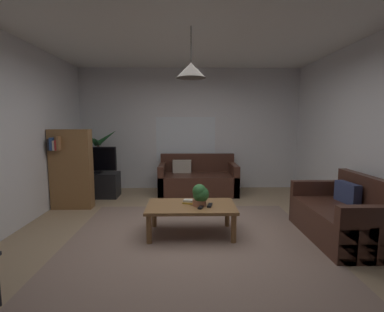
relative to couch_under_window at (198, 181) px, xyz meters
The scene contains 19 objects.
floor 2.29m from the couch_under_window, 94.03° to the right, with size 4.94×5.50×0.02m, color #9E8466.
rug 2.48m from the couch_under_window, 93.71° to the right, with size 3.21×3.02×0.01m, color gray.
wall_back 1.21m from the couch_under_window, 107.15° to the left, with size 5.06×0.06×2.72m, color silver.
wall_right 3.43m from the couch_under_window, 44.01° to the right, with size 0.06×5.50×2.72m, color silver.
ceiling 3.34m from the couch_under_window, 94.03° to the right, with size 4.94×5.50×0.02m, color white.
window_pane 1.02m from the couch_under_window, 117.89° to the left, with size 1.34×0.01×1.00m, color white.
couch_under_window is the anchor object (origin of this frame).
couch_right_side 3.00m from the couch_under_window, 52.49° to the right, with size 0.85×1.39×0.82m.
coffee_table 2.20m from the couch_under_window, 94.59° to the right, with size 1.19×0.68×0.41m.
book_on_table_0 2.13m from the couch_under_window, 95.59° to the right, with size 0.16×0.10×0.02m, color gold.
book_on_table_1 2.13m from the couch_under_window, 95.77° to the right, with size 0.13×0.09×0.03m, color beige.
remote_on_table_0 2.26m from the couch_under_window, 88.14° to the right, with size 0.05×0.16×0.02m, color black.
remote_on_table_1 2.32m from the couch_under_window, 91.18° to the right, with size 0.05×0.16×0.02m, color black.
potted_plant_on_table 2.25m from the couch_under_window, 91.42° to the right, with size 0.22×0.22×0.29m.
tv_stand 2.10m from the couch_under_window, behind, with size 0.90×0.44×0.50m, color black.
tv 2.16m from the couch_under_window, behind, with size 0.86×0.16×0.53m.
potted_palm_corner 2.17m from the couch_under_window, behind, with size 0.87×0.84×1.40m.
bookshelf_corner 2.52m from the couch_under_window, 156.24° to the right, with size 0.70×0.31×1.40m.
pendant_lamp 2.91m from the couch_under_window, 94.59° to the right, with size 0.39×0.39×0.63m.
Camera 1 is at (-0.07, -3.54, 1.52)m, focal length 25.77 mm.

